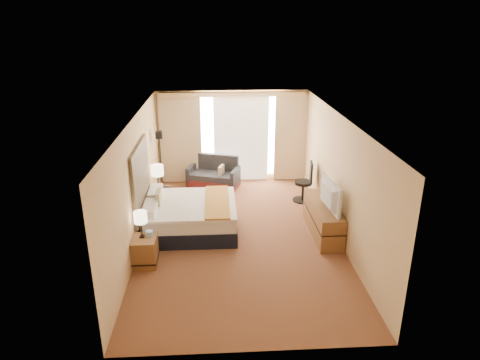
{
  "coord_description": "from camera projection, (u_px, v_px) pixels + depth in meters",
  "views": [
    {
      "loc": [
        -0.48,
        -8.3,
        4.44
      ],
      "look_at": [
        0.04,
        0.4,
        1.14
      ],
      "focal_mm": 32.0,
      "sensor_mm": 36.0,
      "label": 1
    }
  ],
  "objects": [
    {
      "name": "wall_back",
      "position": [
        232.0,
        136.0,
        12.16
      ],
      "size": [
        4.2,
        0.02,
        2.6
      ],
      "primitive_type": "cube",
      "color": "#DBAF85",
      "rests_on": "ground"
    },
    {
      "name": "headboard",
      "position": [
        141.0,
        179.0,
        8.97
      ],
      "size": [
        0.06,
        1.85,
        1.5
      ],
      "primitive_type": "cube",
      "color": "black",
      "rests_on": "wall_left"
    },
    {
      "name": "lamp_right",
      "position": [
        157.0,
        171.0,
        10.2
      ],
      "size": [
        0.3,
        0.3,
        0.63
      ],
      "color": "black",
      "rests_on": "nightstand_right"
    },
    {
      "name": "nightstand_right",
      "position": [
        160.0,
        199.0,
        10.5
      ],
      "size": [
        0.45,
        0.52,
        0.55
      ],
      "primitive_type": "cube",
      "color": "brown",
      "rests_on": "floor"
    },
    {
      "name": "window",
      "position": [
        241.0,
        136.0,
        12.14
      ],
      "size": [
        2.3,
        0.02,
        2.3
      ],
      "primitive_type": "cube",
      "color": "silver",
      "rests_on": "wall_back"
    },
    {
      "name": "desk_chair",
      "position": [
        305.0,
        184.0,
        10.97
      ],
      "size": [
        0.51,
        0.51,
        1.05
      ],
      "rotation": [
        0.0,
        0.0,
        -0.14
      ],
      "color": "black",
      "rests_on": "floor"
    },
    {
      "name": "lamp_left",
      "position": [
        140.0,
        218.0,
        7.97
      ],
      "size": [
        0.25,
        0.25,
        0.53
      ],
      "color": "black",
      "rests_on": "nightstand_left"
    },
    {
      "name": "media_dresser",
      "position": [
        323.0,
        219.0,
        9.33
      ],
      "size": [
        0.5,
        1.8,
        0.7
      ],
      "primitive_type": "cube",
      "color": "brown",
      "rests_on": "floor"
    },
    {
      "name": "loveseat",
      "position": [
        214.0,
        176.0,
        12.0
      ],
      "size": [
        1.55,
        1.15,
        0.86
      ],
      "rotation": [
        0.0,
        0.0,
        -0.33
      ],
      "color": "#591A19",
      "rests_on": "floor"
    },
    {
      "name": "telephone",
      "position": [
        165.0,
        189.0,
        10.32
      ],
      "size": [
        0.23,
        0.19,
        0.08
      ],
      "primitive_type": "cube",
      "rotation": [
        0.0,
        0.0,
        -0.23
      ],
      "color": "black",
      "rests_on": "nightstand_right"
    },
    {
      "name": "nightstand_left",
      "position": [
        145.0,
        251.0,
        8.17
      ],
      "size": [
        0.45,
        0.52,
        0.55
      ],
      "primitive_type": "cube",
      "color": "brown",
      "rests_on": "floor"
    },
    {
      "name": "tissue_box",
      "position": [
        149.0,
        234.0,
        8.14
      ],
      "size": [
        0.12,
        0.12,
        0.11
      ],
      "primitive_type": "cube",
      "rotation": [
        0.0,
        0.0,
        -0.03
      ],
      "color": "#89ADD4",
      "rests_on": "nightstand_left"
    },
    {
      "name": "floor",
      "position": [
        239.0,
        235.0,
        9.35
      ],
      "size": [
        4.2,
        7.0,
        0.02
      ],
      "primitive_type": "cube",
      "color": "maroon",
      "rests_on": "ground"
    },
    {
      "name": "ceiling",
      "position": [
        239.0,
        118.0,
        8.43
      ],
      "size": [
        4.2,
        7.0,
        0.02
      ],
      "primitive_type": "cube",
      "color": "white",
      "rests_on": "wall_back"
    },
    {
      "name": "bed",
      "position": [
        191.0,
        216.0,
        9.46
      ],
      "size": [
        1.97,
        1.8,
        0.96
      ],
      "color": "black",
      "rests_on": "floor"
    },
    {
      "name": "floor_lamp",
      "position": [
        160.0,
        151.0,
        10.95
      ],
      "size": [
        0.23,
        0.23,
        1.78
      ],
      "color": "black",
      "rests_on": "floor"
    },
    {
      "name": "wall_right",
      "position": [
        339.0,
        178.0,
        9.01
      ],
      "size": [
        0.02,
        7.0,
        2.6
      ],
      "primitive_type": "cube",
      "color": "#DBAF85",
      "rests_on": "ground"
    },
    {
      "name": "television",
      "position": [
        326.0,
        195.0,
        8.85
      ],
      "size": [
        0.24,
        1.09,
        0.62
      ],
      "primitive_type": "imported",
      "rotation": [
        0.0,
        0.0,
        1.66
      ],
      "color": "black",
      "rests_on": "media_dresser"
    },
    {
      "name": "curtains",
      "position": [
        232.0,
        134.0,
        12.01
      ],
      "size": [
        4.12,
        0.19,
        2.56
      ],
      "color": "beige",
      "rests_on": "floor"
    },
    {
      "name": "wall_front",
      "position": [
        255.0,
        273.0,
        5.62
      ],
      "size": [
        4.2,
        0.02,
        2.6
      ],
      "primitive_type": "cube",
      "color": "#DBAF85",
      "rests_on": "ground"
    },
    {
      "name": "wall_left",
      "position": [
        137.0,
        182.0,
        8.77
      ],
      "size": [
        0.02,
        7.0,
        2.6
      ],
      "primitive_type": "cube",
      "color": "#DBAF85",
      "rests_on": "ground"
    }
  ]
}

